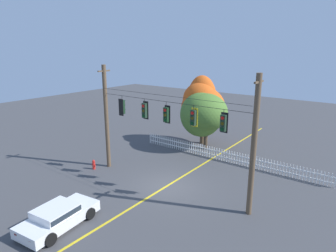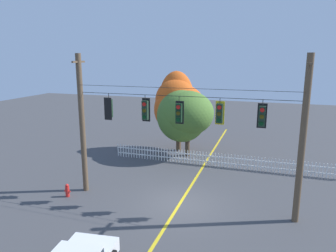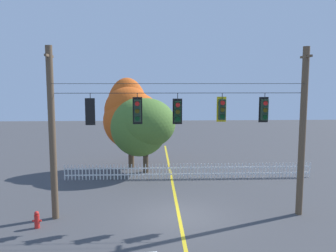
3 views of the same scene
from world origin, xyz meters
name	(u,v)px [view 3 (image 3 of 3)]	position (x,y,z in m)	size (l,w,h in m)	color
ground	(179,216)	(0.00, 0.00, 0.00)	(80.00, 80.00, 0.00)	#424244
lane_centerline_stripe	(179,216)	(0.00, 0.00, 0.00)	(0.16, 36.00, 0.01)	gold
signal_support_span	(179,132)	(0.00, 0.00, 3.96)	(11.66, 1.10, 7.79)	brown
traffic_signal_southbound_primary	(91,111)	(-3.95, -0.01, 4.92)	(0.43, 0.38, 1.41)	black
traffic_signal_northbound_primary	(137,111)	(-1.88, 0.01, 4.93)	(0.43, 0.38, 1.40)	black
traffic_signal_northbound_secondary	(178,112)	(-0.08, 0.01, 4.89)	(0.43, 0.38, 1.41)	black
traffic_signal_eastbound_side	(222,109)	(1.93, 0.01, 4.98)	(0.43, 0.38, 1.31)	black
traffic_signal_westbound_side	(264,110)	(3.87, 0.01, 4.96)	(0.43, 0.38, 1.35)	black
white_picket_fence	(189,171)	(1.13, 6.34, 0.50)	(15.90, 0.06, 0.99)	white
autumn_maple_near_fence	(131,116)	(-2.75, 9.04, 3.82)	(4.19, 3.76, 6.48)	brown
autumn_maple_mid	(143,125)	(-1.87, 7.79, 3.30)	(4.35, 3.88, 5.15)	#473828
fire_hydrant	(37,220)	(-6.17, -1.08, 0.37)	(0.38, 0.22, 0.75)	red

